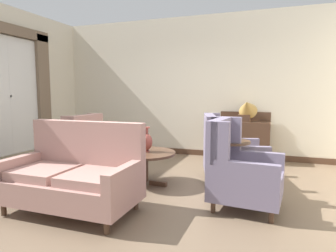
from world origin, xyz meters
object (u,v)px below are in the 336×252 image
at_px(coffee_table, 145,157).
at_px(armchair_foreground_right, 74,149).
at_px(porcelain_vase, 146,141).
at_px(side_table, 229,161).
at_px(gramophone, 247,108).
at_px(armchair_near_window, 239,171).
at_px(sideboard, 244,138).
at_px(armchair_near_sideboard, 228,154).
at_px(settee, 74,176).

distance_m(coffee_table, armchair_foreground_right, 1.37).
relative_size(coffee_table, armchair_foreground_right, 0.90).
bearing_deg(porcelain_vase, side_table, 0.60).
xyz_separation_m(porcelain_vase, gramophone, (1.31, 1.95, 0.42)).
relative_size(armchair_near_window, sideboard, 1.06).
bearing_deg(sideboard, armchair_foreground_right, -143.28).
xyz_separation_m(armchair_foreground_right, gramophone, (2.69, 1.87, 0.65)).
xyz_separation_m(armchair_foreground_right, sideboard, (2.64, 1.97, 0.03)).
relative_size(armchair_near_sideboard, sideboard, 1.10).
distance_m(sideboard, gramophone, 0.63).
bearing_deg(armchair_foreground_right, gramophone, 128.21).
bearing_deg(armchair_near_window, settee, 117.40).
relative_size(settee, armchair_near_sideboard, 1.40).
distance_m(porcelain_vase, side_table, 1.26).
relative_size(armchair_foreground_right, sideboard, 1.02).
distance_m(armchair_foreground_right, sideboard, 3.29).
bearing_deg(settee, side_table, 36.99).
xyz_separation_m(porcelain_vase, side_table, (1.25, 0.01, -0.21)).
height_order(coffee_table, porcelain_vase, porcelain_vase).
distance_m(armchair_foreground_right, armchair_near_sideboard, 2.58).
distance_m(porcelain_vase, armchair_near_sideboard, 1.30).
bearing_deg(armchair_foreground_right, armchair_near_window, 82.27).
bearing_deg(armchair_near_sideboard, side_table, 173.61).
relative_size(armchair_near_window, armchair_near_sideboard, 0.97).
relative_size(armchair_foreground_right, gramophone, 1.89).
bearing_deg(porcelain_vase, settee, -107.69).
xyz_separation_m(armchair_foreground_right, side_table, (2.62, -0.06, 0.01)).
distance_m(armchair_foreground_right, gramophone, 3.34).
height_order(armchair_near_sideboard, side_table, armchair_near_sideboard).
bearing_deg(porcelain_vase, sideboard, 58.25).
distance_m(settee, armchair_foreground_right, 1.62).
xyz_separation_m(armchair_near_window, sideboard, (-0.18, 2.51, 0.01)).
height_order(armchair_foreground_right, sideboard, armchair_foreground_right).
xyz_separation_m(armchair_near_sideboard, gramophone, (0.15, 1.40, 0.65)).
relative_size(settee, armchair_foreground_right, 1.50).
relative_size(coffee_table, sideboard, 0.92).
bearing_deg(coffee_table, porcelain_vase, 57.40).
bearing_deg(gramophone, coffee_table, -123.97).
bearing_deg(settee, armchair_near_sideboard, 48.74).
bearing_deg(armchair_foreground_right, armchair_near_sideboard, 103.92).
bearing_deg(side_table, settee, -143.04).
relative_size(armchair_foreground_right, armchair_near_window, 0.96).
bearing_deg(coffee_table, settee, -107.44).
relative_size(porcelain_vase, gramophone, 0.70).
bearing_deg(coffee_table, gramophone, 56.03).
xyz_separation_m(settee, armchair_near_sideboard, (1.55, 1.77, 0.02)).
relative_size(coffee_table, armchair_near_window, 0.87).
distance_m(settee, gramophone, 3.65).
xyz_separation_m(coffee_table, porcelain_vase, (0.01, 0.02, 0.25)).
relative_size(armchair_near_window, side_table, 1.46).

